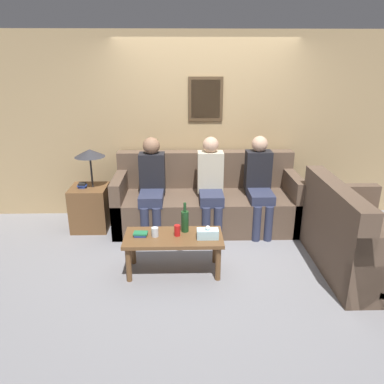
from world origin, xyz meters
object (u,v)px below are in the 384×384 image
(person_right, at_px, (259,181))
(drinking_glass, at_px, (155,232))
(couch_side, at_px, (358,241))
(wine_bottle, at_px, (185,221))
(couch_main, at_px, (206,202))
(coffee_table, at_px, (174,241))
(person_middle, at_px, (211,182))
(person_left, at_px, (152,182))

(person_right, bearing_deg, drinking_glass, -140.95)
(couch_side, distance_m, wine_bottle, 1.92)
(couch_main, distance_m, person_right, 0.80)
(wine_bottle, bearing_deg, coffee_table, -137.50)
(person_middle, bearing_deg, person_right, 2.35)
(coffee_table, relative_size, drinking_glass, 10.54)
(couch_main, distance_m, coffee_table, 1.30)
(person_left, bearing_deg, coffee_table, -74.04)
(drinking_glass, height_order, person_right, person_right)
(coffee_table, relative_size, wine_bottle, 3.15)
(couch_main, height_order, wine_bottle, couch_main)
(person_left, bearing_deg, wine_bottle, -65.66)
(coffee_table, bearing_deg, person_left, 105.96)
(couch_side, bearing_deg, person_left, 65.60)
(couch_main, relative_size, person_middle, 1.96)
(drinking_glass, bearing_deg, person_right, 39.05)
(person_middle, distance_m, person_right, 0.65)
(person_middle, height_order, person_right, same)
(person_left, distance_m, person_middle, 0.78)
(wine_bottle, bearing_deg, couch_main, 74.70)
(person_left, bearing_deg, couch_main, 12.34)
(coffee_table, distance_m, drinking_glass, 0.23)
(couch_main, height_order, drinking_glass, couch_main)
(couch_side, relative_size, person_left, 1.19)
(coffee_table, height_order, person_left, person_left)
(coffee_table, relative_size, person_left, 0.84)
(couch_main, relative_size, person_left, 1.97)
(couch_side, bearing_deg, couch_main, 52.66)
(coffee_table, distance_m, person_middle, 1.19)
(person_right, bearing_deg, wine_bottle, -136.23)
(drinking_glass, bearing_deg, person_left, 95.75)
(coffee_table, distance_m, person_right, 1.59)
(wine_bottle, xyz_separation_m, drinking_glass, (-0.32, -0.12, -0.08))
(coffee_table, xyz_separation_m, person_left, (-0.31, 1.07, 0.33))
(couch_main, relative_size, couch_side, 1.66)
(person_left, bearing_deg, drinking_glass, -84.25)
(drinking_glass, xyz_separation_m, person_middle, (0.67, 1.05, 0.21))
(person_right, bearing_deg, person_left, -179.79)
(person_left, relative_size, person_right, 0.99)
(couch_main, height_order, person_left, person_left)
(person_right, bearing_deg, person_middle, -177.65)
(person_middle, xyz_separation_m, person_right, (0.65, 0.03, -0.00))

